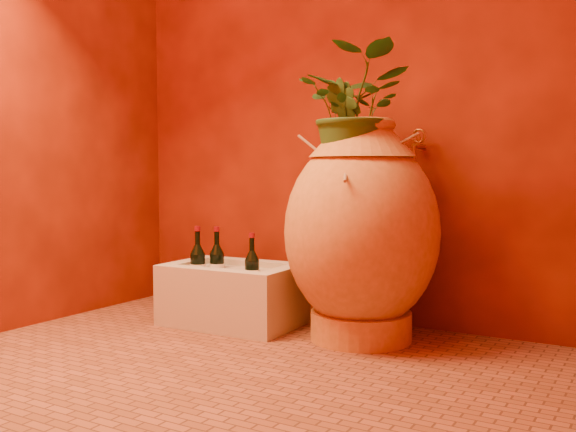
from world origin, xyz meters
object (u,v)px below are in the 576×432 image
Objects in this scene: wine_bottle_b at (217,266)px; wine_bottle_c at (198,267)px; amphora at (362,231)px; wine_bottle_a at (252,272)px; stone_basin at (233,295)px; wall_tap at (418,144)px.

wine_bottle_c reaches higher than wine_bottle_b.
wine_bottle_a is at bearing -172.44° from amphora.
amphora is 3.11× the size of wine_bottle_c.
amphora is 0.76m from stone_basin.
amphora is 0.59m from wine_bottle_a.
wall_tap reaches higher than stone_basin.
stone_basin is 2.23× the size of wine_bottle_a.
wine_bottle_c is (-0.85, -0.10, -0.21)m from amphora.
wall_tap reaches higher than wine_bottle_c.
stone_basin is 2.11× the size of wine_bottle_b.
amphora reaches higher than wall_tap.
stone_basin is 0.18m from wine_bottle_a.
wine_bottle_b is at bearing 170.48° from wine_bottle_a.
amphora is at bearing 7.56° from wine_bottle_a.
stone_basin is (-0.67, -0.05, -0.35)m from amphora.
wine_bottle_c reaches higher than stone_basin.
wine_bottle_b is 1.17m from wall_tap.
stone_basin is at bearing -11.01° from wine_bottle_b.
stone_basin is at bearing 171.85° from wine_bottle_a.
wine_bottle_a is at bearing 5.81° from wine_bottle_c.
amphora is 0.89m from wine_bottle_c.
wine_bottle_b is 0.99× the size of wine_bottle_c.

